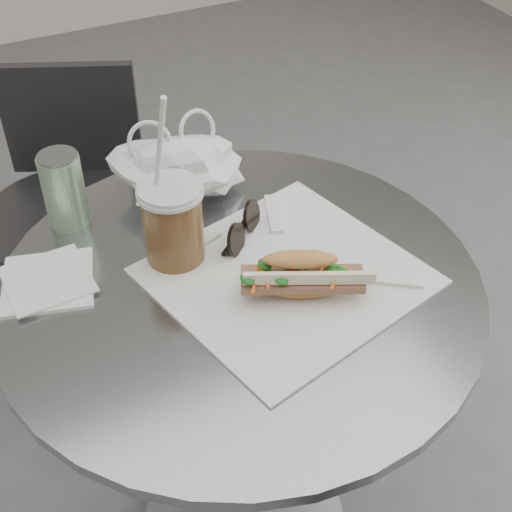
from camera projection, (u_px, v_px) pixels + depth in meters
name	position (u px, v px, depth m)	size (l,w,h in m)	color
cafe_table	(242.00, 392.00, 1.29)	(0.76, 0.76, 0.74)	slate
chair_far	(81.00, 250.00, 1.77)	(0.43, 0.46, 0.77)	#2B2B2D
sandwich_paper	(287.00, 276.00, 1.11)	(0.37, 0.35, 0.00)	white
banh_mi	(301.00, 275.00, 1.06)	(0.24, 0.18, 0.08)	tan
iced_coffee	(173.00, 222.00, 1.10)	(0.10, 0.10, 0.30)	brown
sunglasses	(243.00, 229.00, 1.17)	(0.10, 0.10, 0.05)	black
plastic_bag	(180.00, 170.00, 1.25)	(0.21, 0.17, 0.11)	white
napkin_stack	(48.00, 281.00, 1.10)	(0.17, 0.17, 0.01)	white
drink_can	(64.00, 189.00, 1.18)	(0.07, 0.07, 0.13)	#619B5A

